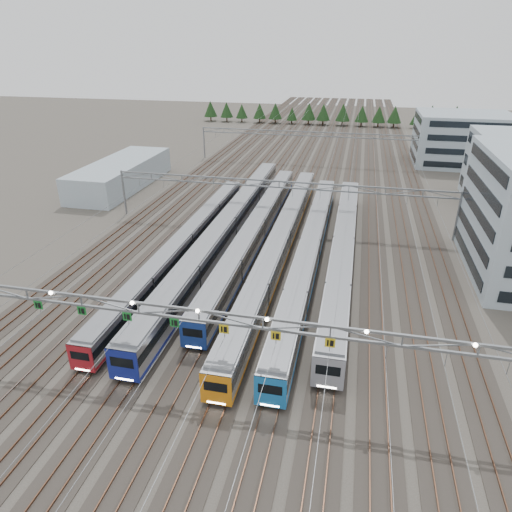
% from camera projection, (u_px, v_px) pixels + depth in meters
% --- Properties ---
extents(ground, '(400.00, 400.00, 0.00)m').
position_uv_depth(ground, '(203.00, 382.00, 42.17)').
color(ground, '#47423A').
rests_on(ground, ground).
extents(track_bed, '(54.00, 260.00, 5.42)m').
position_uv_depth(track_bed, '(315.00, 145.00, 129.67)').
color(track_bed, '#2D2823').
rests_on(track_bed, ground).
extents(train_a, '(2.59, 54.34, 3.36)m').
position_uv_depth(train_a, '(185.00, 244.00, 66.00)').
color(train_a, black).
rests_on(train_a, ground).
extents(train_b, '(3.05, 68.37, 3.97)m').
position_uv_depth(train_b, '(227.00, 228.00, 70.77)').
color(train_b, black).
rests_on(train_b, ground).
extents(train_c, '(2.81, 58.03, 3.66)m').
position_uv_depth(train_c, '(256.00, 229.00, 70.64)').
color(train_c, black).
rests_on(train_c, ground).
extents(train_d, '(2.81, 64.69, 3.66)m').
position_uv_depth(train_d, '(281.00, 241.00, 66.57)').
color(train_d, black).
rests_on(train_d, ground).
extents(train_e, '(2.80, 58.86, 3.65)m').
position_uv_depth(train_e, '(310.00, 250.00, 63.74)').
color(train_e, black).
rests_on(train_e, ground).
extents(train_f, '(2.96, 54.65, 3.86)m').
position_uv_depth(train_f, '(343.00, 248.00, 63.84)').
color(train_f, black).
rests_on(train_f, ground).
extents(gantry_near, '(56.36, 0.61, 8.08)m').
position_uv_depth(gantry_near, '(198.00, 318.00, 39.03)').
color(gantry_near, slate).
rests_on(gantry_near, ground).
extents(gantry_mid, '(56.36, 0.36, 8.00)m').
position_uv_depth(gantry_mid, '(279.00, 190.00, 74.68)').
color(gantry_mid, slate).
rests_on(gantry_mid, ground).
extents(gantry_far, '(56.36, 0.36, 8.00)m').
position_uv_depth(gantry_far, '(310.00, 138.00, 114.34)').
color(gantry_far, slate).
rests_on(gantry_far, ground).
extents(depot_bldg_mid, '(14.00, 16.00, 13.25)m').
position_uv_depth(depot_bldg_mid, '(511.00, 169.00, 85.55)').
color(depot_bldg_mid, '#9FB4BE').
rests_on(depot_bldg_mid, ground).
extents(depot_bldg_north, '(22.00, 18.00, 12.42)m').
position_uv_depth(depot_bldg_north, '(462.00, 139.00, 113.60)').
color(depot_bldg_north, '#9FB4BE').
rests_on(depot_bldg_north, ground).
extents(west_shed, '(10.00, 30.00, 5.37)m').
position_uv_depth(west_shed, '(121.00, 174.00, 97.25)').
color(west_shed, '#9FB4BE').
rests_on(west_shed, ground).
extents(treeline, '(93.80, 5.60, 7.02)m').
position_uv_depth(treeline, '(325.00, 113.00, 166.56)').
color(treeline, '#332114').
rests_on(treeline, ground).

